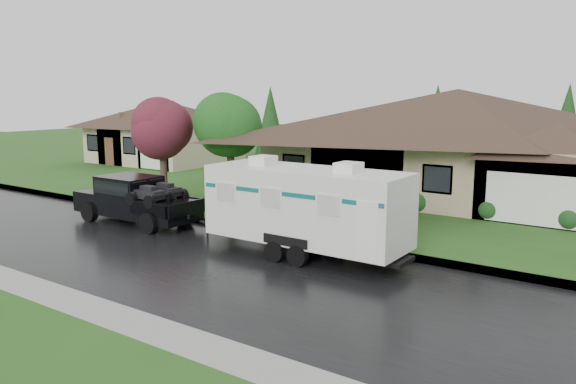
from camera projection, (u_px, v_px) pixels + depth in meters
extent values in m
plane|color=#275219|center=(262.00, 253.00, 19.59)|extent=(140.00, 140.00, 0.00)
cube|color=black|center=(225.00, 267.00, 17.98)|extent=(140.00, 8.00, 0.01)
cube|color=gray|center=(298.00, 238.00, 21.40)|extent=(140.00, 0.50, 0.15)
cube|color=#275219|center=(424.00, 191.00, 31.70)|extent=(140.00, 26.00, 0.15)
cube|color=gray|center=(454.00, 168.00, 29.50)|extent=(18.00, 10.00, 3.00)
pyramid|color=#34241C|center=(458.00, 89.00, 28.79)|extent=(19.44, 10.80, 2.60)
cube|color=gray|center=(555.00, 188.00, 24.06)|extent=(5.76, 4.00, 2.70)
cube|color=tan|center=(165.00, 144.00, 44.65)|extent=(10.00, 8.00, 2.80)
pyramid|color=#34241C|center=(164.00, 101.00, 44.07)|extent=(10.80, 8.64, 2.00)
cube|color=tan|center=(173.00, 150.00, 41.37)|extent=(3.20, 4.00, 2.52)
cylinder|color=#382B1E|center=(231.00, 176.00, 28.86)|extent=(0.39, 0.39, 2.40)
sphere|color=#246420|center=(230.00, 124.00, 28.41)|extent=(3.31, 3.31, 3.31)
cylinder|color=#382B1E|center=(164.00, 175.00, 29.72)|extent=(0.37, 0.37, 2.21)
sphere|color=maroon|center=(162.00, 129.00, 29.31)|extent=(3.05, 3.05, 3.05)
sphere|color=#143814|center=(305.00, 187.00, 29.42)|extent=(1.00, 1.00, 1.00)
sphere|color=#143814|center=(359.00, 193.00, 27.65)|extent=(1.00, 1.00, 1.00)
sphere|color=#143814|center=(419.00, 200.00, 25.87)|extent=(1.00, 1.00, 1.00)
sphere|color=#143814|center=(489.00, 208.00, 24.10)|extent=(1.00, 1.00, 1.00)
sphere|color=#143814|center=(570.00, 217.00, 22.32)|extent=(1.00, 1.00, 1.00)
cube|color=black|center=(136.00, 205.00, 24.07)|extent=(6.03, 2.01, 0.86)
cube|color=black|center=(103.00, 194.00, 25.27)|extent=(1.61, 1.96, 0.35)
cube|color=black|center=(129.00, 186.00, 24.17)|extent=(2.41, 1.89, 0.90)
cube|color=black|center=(129.00, 185.00, 24.16)|extent=(2.21, 1.93, 0.55)
cube|color=black|center=(167.00, 205.00, 22.96)|extent=(2.21, 1.91, 0.06)
cylinder|color=black|center=(89.00, 212.00, 24.42)|extent=(0.84, 0.32, 0.84)
cylinder|color=black|center=(126.00, 205.00, 26.01)|extent=(0.84, 0.32, 0.84)
cylinder|color=black|center=(149.00, 223.00, 22.26)|extent=(0.84, 0.32, 0.84)
cylinder|color=black|center=(185.00, 215.00, 23.86)|extent=(0.84, 0.32, 0.84)
cube|color=white|center=(306.00, 205.00, 19.00)|extent=(7.04, 2.41, 2.46)
cube|color=black|center=(306.00, 244.00, 19.24)|extent=(7.44, 1.21, 0.14)
cube|color=#0C5958|center=(306.00, 189.00, 18.91)|extent=(6.90, 2.43, 0.14)
cube|color=white|center=(263.00, 160.00, 19.78)|extent=(0.70, 0.80, 0.32)
cube|color=white|center=(349.00, 167.00, 17.85)|extent=(0.70, 0.80, 0.32)
cylinder|color=black|center=(275.00, 251.00, 18.54)|extent=(0.70, 0.24, 0.70)
cylinder|color=black|center=(313.00, 237.00, 20.46)|extent=(0.70, 0.24, 0.70)
cylinder|color=black|center=(297.00, 256.00, 18.03)|extent=(0.70, 0.24, 0.70)
cylinder|color=black|center=(335.00, 240.00, 19.95)|extent=(0.70, 0.24, 0.70)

